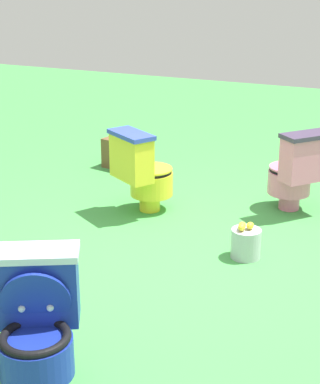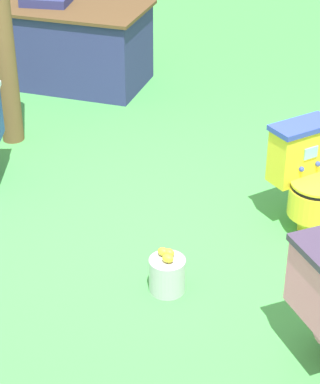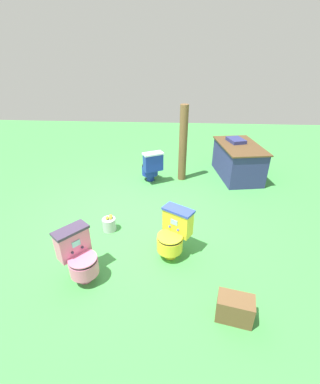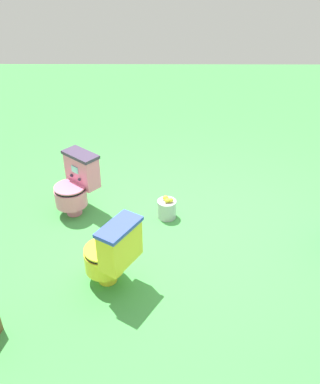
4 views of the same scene
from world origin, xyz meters
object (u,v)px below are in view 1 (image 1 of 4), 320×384
at_px(toilet_yellow, 143,171).
at_px(toilet_pink, 297,171).
at_px(toilet_blue, 37,323).
at_px(small_crate, 123,154).
at_px(lemon_bucket, 246,243).

bearing_deg(toilet_yellow, toilet_pink, 55.94).
height_order(toilet_blue, small_crate, toilet_blue).
bearing_deg(small_crate, toilet_yellow, -145.46).
relative_size(small_crate, lemon_bucket, 1.44).
xyz_separation_m(toilet_yellow, toilet_blue, (-2.40, -0.54, 0.00)).
relative_size(toilet_blue, lemon_bucket, 2.63).
xyz_separation_m(toilet_blue, small_crate, (3.43, 1.25, -0.22)).
distance_m(toilet_yellow, small_crate, 1.27).
bearing_deg(small_crate, toilet_blue, -159.97).
height_order(toilet_yellow, toilet_pink, same).
height_order(toilet_pink, toilet_blue, same).
height_order(toilet_pink, lemon_bucket, toilet_pink).
distance_m(toilet_yellow, toilet_pink, 1.31).
height_order(toilet_pink, small_crate, toilet_pink).
distance_m(toilet_yellow, lemon_bucket, 1.22).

